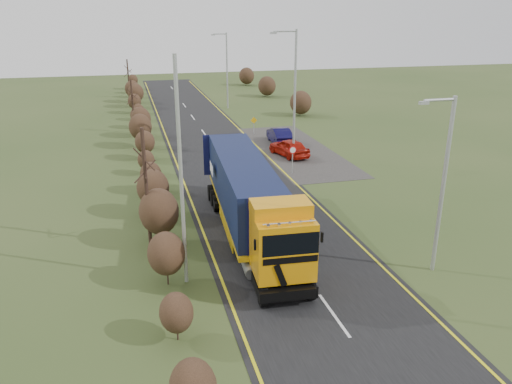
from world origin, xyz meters
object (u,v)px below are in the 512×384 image
at_px(car_blue_sedan, 280,136).
at_px(speed_sign, 293,155).
at_px(car_red_hatchback, 289,148).
at_px(streetlight_near, 442,180).
at_px(lorry, 248,196).

bearing_deg(car_blue_sedan, speed_sign, 81.69).
height_order(car_red_hatchback, streetlight_near, streetlight_near).
relative_size(lorry, car_red_hatchback, 3.45).
bearing_deg(car_blue_sedan, car_red_hatchback, 86.25).
relative_size(lorry, car_blue_sedan, 3.34).
bearing_deg(car_red_hatchback, speed_sign, 59.94).
distance_m(car_blue_sedan, speed_sign, 8.97).
bearing_deg(speed_sign, streetlight_near, -84.37).
height_order(lorry, streetlight_near, streetlight_near).
bearing_deg(lorry, car_red_hatchback, 67.93).
height_order(streetlight_near, speed_sign, streetlight_near).
bearing_deg(lorry, speed_sign, 63.56).
bearing_deg(car_blue_sedan, lorry, 71.07).
distance_m(car_red_hatchback, car_blue_sedan, 4.27).
xyz_separation_m(car_red_hatchback, speed_sign, (-1.24, -4.54, 0.70)).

